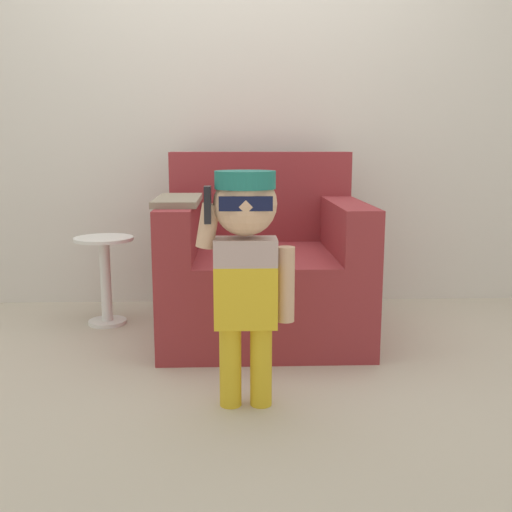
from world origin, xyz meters
name	(u,v)px	position (x,y,z in m)	size (l,w,h in m)	color
ground_plane	(235,336)	(0.00, 0.00, 0.00)	(10.00, 10.00, 0.00)	#BCB29E
wall_back	(234,88)	(0.00, 0.74, 1.30)	(10.00, 0.05, 2.60)	silver
armchair	(262,267)	(0.14, 0.11, 0.34)	(1.02, 0.97, 0.93)	maroon
person_child	(246,252)	(0.04, -0.82, 0.59)	(0.36, 0.27, 0.88)	gold
side_table	(105,272)	(-0.70, 0.25, 0.29)	(0.32, 0.32, 0.48)	white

